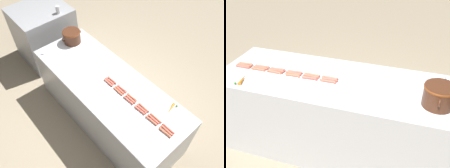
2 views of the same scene
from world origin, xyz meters
The scene contains 23 objects.
ground_plane centered at (0.00, 0.00, 0.00)m, with size 20.00×20.00×0.00m, color gray.
griddle_counter centered at (0.00, 0.00, 0.42)m, with size 0.85×2.30×0.84m.
hot_dog_0 centered at (0.00, -0.96, 0.85)m, with size 0.03×0.17×0.02m.
hot_dog_1 centered at (0.00, -0.77, 0.85)m, with size 0.03×0.17×0.02m.
hot_dog_2 centered at (0.00, -0.58, 0.85)m, with size 0.04×0.17×0.02m.
hot_dog_3 centered at (0.00, -0.40, 0.85)m, with size 0.03×0.17×0.02m.
hot_dog_4 centered at (0.00, -0.21, 0.85)m, with size 0.03×0.17×0.02m.
hot_dog_5 centered at (0.00, -0.03, 0.85)m, with size 0.03×0.17×0.02m.
hot_dog_6 centered at (0.03, -0.96, 0.85)m, with size 0.03×0.17×0.02m.
hot_dog_7 centered at (0.03, -0.77, 0.85)m, with size 0.03×0.17×0.02m.
hot_dog_8 centered at (0.03, -0.58, 0.85)m, with size 0.04×0.17×0.02m.
hot_dog_9 centered at (0.03, -0.40, 0.85)m, with size 0.03×0.17×0.02m.
hot_dog_10 centered at (0.03, -0.21, 0.85)m, with size 0.03×0.17×0.02m.
hot_dog_11 centered at (0.03, -0.02, 0.85)m, with size 0.03×0.17×0.02m.
hot_dog_12 centered at (0.06, -0.96, 0.85)m, with size 0.03×0.17×0.02m.
hot_dog_13 centered at (0.06, -0.78, 0.85)m, with size 0.03×0.17×0.02m.
hot_dog_14 centered at (0.06, -0.59, 0.85)m, with size 0.03×0.17×0.02m.
hot_dog_15 centered at (0.06, -0.39, 0.85)m, with size 0.04×0.17×0.02m.
hot_dog_16 centered at (0.06, -0.21, 0.85)m, with size 0.03×0.17×0.02m.
hot_dog_17 centered at (0.06, -0.02, 0.85)m, with size 0.03×0.17×0.02m.
bean_pot centered at (0.13, 0.96, 0.95)m, with size 0.33×0.27×0.19m.
serving_spoon centered at (-0.32, 0.97, 0.85)m, with size 0.19×0.24×0.02m.
carrot centered at (0.29, -0.81, 0.86)m, with size 0.18×0.07×0.03m.
Camera 2 is at (2.11, 0.74, 2.18)m, focal length 43.61 mm.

